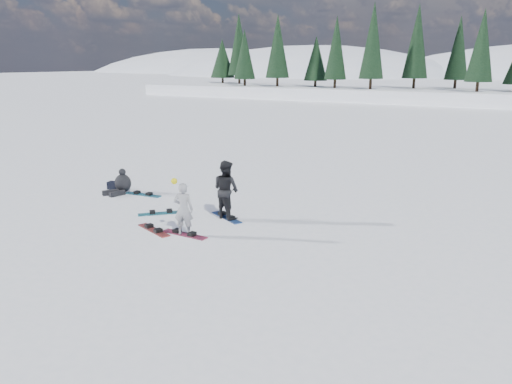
# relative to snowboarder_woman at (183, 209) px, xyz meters

# --- Properties ---
(ground) EXTENTS (420.00, 420.00, 0.00)m
(ground) POSITION_rel_snowboarder_woman_xyz_m (-0.10, 1.19, -0.80)
(ground) COLOR white
(ground) RESTS_ON ground
(alpine_backdrop) EXTENTS (412.50, 227.00, 53.20)m
(alpine_backdrop) POSITION_rel_snowboarder_woman_xyz_m (-11.83, 190.37, -14.77)
(alpine_backdrop) COLOR white
(alpine_backdrop) RESTS_ON ground
(snowboarder_woman) EXTENTS (0.66, 0.54, 1.71)m
(snowboarder_woman) POSITION_rel_snowboarder_woman_xyz_m (0.00, 0.00, 0.00)
(snowboarder_woman) COLOR gray
(snowboarder_woman) RESTS_ON ground
(snowboarder_man) EXTENTS (1.06, 0.92, 1.89)m
(snowboarder_man) POSITION_rel_snowboarder_woman_xyz_m (0.18, 1.99, 0.15)
(snowboarder_man) COLOR black
(snowboarder_man) RESTS_ON ground
(seated_rider) EXTENTS (0.84, 1.22, 0.94)m
(seated_rider) POSITION_rel_snowboarder_woman_xyz_m (-5.06, 2.72, -0.43)
(seated_rider) COLOR black
(seated_rider) RESTS_ON ground
(gear_bag) EXTENTS (0.51, 0.39, 0.30)m
(gear_bag) POSITION_rel_snowboarder_woman_xyz_m (-5.76, 2.98, -0.65)
(gear_bag) COLOR black
(gear_bag) RESTS_ON ground
(snowboard_woman) EXTENTS (1.51, 0.33, 0.03)m
(snowboard_woman) POSITION_rel_snowboarder_woman_xyz_m (0.00, 0.00, -0.78)
(snowboard_woman) COLOR #9B2140
(snowboard_woman) RESTS_ON ground
(snowboard_man) EXTENTS (1.46, 0.93, 0.03)m
(snowboard_man) POSITION_rel_snowboarder_woman_xyz_m (0.18, 1.99, -0.78)
(snowboard_man) COLOR navy
(snowboard_man) RESTS_ON ground
(snowboard_loose_b) EXTENTS (1.50, 0.80, 0.03)m
(snowboard_loose_b) POSITION_rel_snowboarder_woman_xyz_m (-1.03, -0.15, -0.78)
(snowboard_loose_b) COLOR maroon
(snowboard_loose_b) RESTS_ON ground
(snowboard_loose_a) EXTENTS (1.27, 1.25, 0.03)m
(snowboard_loose_a) POSITION_rel_snowboarder_woman_xyz_m (-1.96, 1.30, -0.78)
(snowboard_loose_a) COLOR teal
(snowboard_loose_a) RESTS_ON ground
(snowboard_loose_c) EXTENTS (1.52, 0.41, 0.03)m
(snowboard_loose_c) POSITION_rel_snowboarder_woman_xyz_m (-4.12, 2.83, -0.78)
(snowboard_loose_c) COLOR #196E8D
(snowboard_loose_c) RESTS_ON ground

